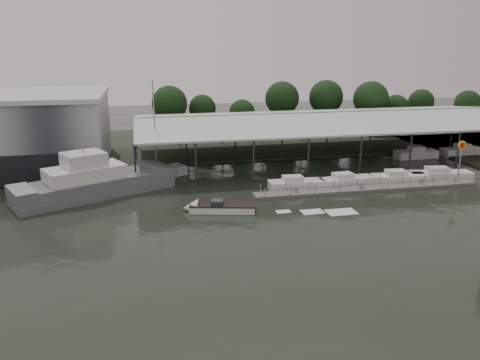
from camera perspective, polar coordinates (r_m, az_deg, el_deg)
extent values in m
plane|color=black|center=(43.67, 3.55, -6.37)|extent=(200.00, 200.00, 0.00)
cube|color=#373D2E|center=(83.25, -4.20, 4.57)|extent=(140.00, 30.00, 0.30)
cube|color=#95999E|center=(71.84, -25.63, 5.17)|extent=(24.00, 20.00, 10.00)
cube|color=#B8BABD|center=(71.19, -26.14, 9.27)|extent=(24.50, 20.50, 0.60)
cube|color=#2E3133|center=(73.15, 10.72, 8.04)|extent=(58.00, 0.40, 0.30)
cylinder|color=#2E3133|center=(57.06, -12.65, 1.58)|extent=(0.24, 0.24, 5.50)
cylinder|color=#2E3133|center=(79.56, -12.61, 5.63)|extent=(0.24, 0.24, 5.50)
cylinder|color=#2E3133|center=(97.89, 23.92, 6.55)|extent=(0.24, 0.24, 5.50)
cube|color=#605D55|center=(57.73, 15.34, -1.07)|extent=(28.00, 2.00, 0.40)
cylinder|color=gray|center=(52.14, 3.02, -1.64)|extent=(0.10, 0.10, 1.20)
cylinder|color=gray|center=(65.18, 25.25, 0.44)|extent=(0.10, 0.10, 1.20)
cube|color=gray|center=(57.15, 14.49, -0.65)|extent=(0.30, 0.30, 0.70)
cylinder|color=gray|center=(63.49, 25.18, 1.65)|extent=(0.16, 0.16, 5.00)
cylinder|color=yellow|center=(62.98, 25.45, 3.85)|extent=(1.10, 0.12, 1.10)
cylinder|color=red|center=(62.93, 25.49, 3.84)|extent=(0.70, 0.05, 0.70)
cube|color=gray|center=(107.72, 26.11, 6.64)|extent=(10.00, 8.00, 4.00)
cube|color=slate|center=(56.31, -17.18, -0.90)|extent=(18.41, 12.45, 2.40)
cube|color=slate|center=(59.12, -10.12, 1.37)|extent=(5.22, 5.92, 1.85)
cube|color=silver|center=(55.49, -18.36, 0.67)|extent=(9.46, 7.51, 1.80)
cube|color=silver|center=(55.08, -18.52, 2.38)|extent=(5.47, 5.16, 1.61)
cylinder|color=gray|center=(54.60, -18.74, 4.82)|extent=(0.18, 0.18, 3.50)
cube|color=gray|center=(53.87, -25.13, -1.04)|extent=(4.09, 5.37, 0.15)
cube|color=silver|center=(61.93, -10.43, 0.69)|extent=(8.93, 6.00, 1.40)
cube|color=silver|center=(61.12, -11.63, 1.30)|extent=(3.26, 2.79, 0.80)
cylinder|color=gray|center=(60.79, -10.37, 6.42)|extent=(0.16, 0.16, 11.59)
cylinder|color=gray|center=(61.10, -11.44, 1.79)|extent=(3.22, 1.59, 0.12)
cube|color=silver|center=(48.78, -2.17, -3.45)|extent=(7.02, 3.49, 0.90)
cone|color=silver|center=(49.08, -6.03, -3.41)|extent=(2.01, 2.31, 2.00)
cube|color=black|center=(48.65, -2.18, -3.01)|extent=(7.04, 3.54, 0.12)
cube|color=#2E3133|center=(48.60, -2.82, -2.73)|extent=(1.49, 1.64, 0.50)
cube|color=silver|center=(48.95, 5.32, -3.86)|extent=(2.30, 1.50, 0.04)
cube|color=silver|center=(49.26, 8.81, -3.85)|extent=(3.10, 2.00, 0.04)
cube|color=silver|center=(49.75, 12.24, -3.83)|extent=(3.90, 2.50, 0.04)
cube|color=silver|center=(56.64, 6.88, -0.61)|extent=(6.78, 2.47, 1.10)
cube|color=silver|center=(56.26, 6.43, 0.14)|extent=(2.41, 1.70, 0.70)
cube|color=silver|center=(58.98, 12.85, -0.23)|extent=(6.99, 2.83, 1.10)
cube|color=silver|center=(58.56, 12.46, 0.50)|extent=(2.53, 1.82, 0.70)
cube|color=silver|center=(62.18, 18.79, 0.15)|extent=(7.13, 2.88, 1.10)
cube|color=silver|center=(61.72, 18.46, 0.84)|extent=(2.58, 1.84, 0.70)
cube|color=silver|center=(65.63, 23.17, 0.51)|extent=(8.20, 3.50, 1.10)
cube|color=silver|center=(65.16, 22.88, 1.17)|extent=(3.01, 2.05, 0.70)
cylinder|color=#302015|center=(87.75, -8.47, 6.51)|extent=(0.50, 0.50, 4.62)
sphere|color=#1B3816|center=(87.17, -8.59, 9.20)|extent=(6.47, 6.47, 6.47)
cylinder|color=#302015|center=(90.81, -4.57, 6.65)|extent=(0.50, 0.50, 3.68)
sphere|color=#1B3816|center=(90.33, -4.61, 8.72)|extent=(5.15, 5.15, 5.15)
cylinder|color=#302015|center=(87.95, 0.24, 6.30)|extent=(0.50, 0.50, 3.39)
sphere|color=#1B3816|center=(87.49, 0.24, 8.27)|extent=(4.75, 4.75, 4.75)
cylinder|color=#302015|center=(93.97, 5.09, 7.28)|extent=(0.50, 0.50, 4.75)
sphere|color=#1B3816|center=(93.42, 5.15, 9.88)|extent=(6.65, 6.65, 6.65)
cylinder|color=#302015|center=(96.53, 10.31, 7.34)|extent=(0.50, 0.50, 4.82)
sphere|color=#1B3816|center=(95.98, 10.44, 9.90)|extent=(6.75, 6.75, 6.75)
cylinder|color=#302015|center=(95.57, 15.46, 6.94)|extent=(0.50, 0.50, 4.81)
sphere|color=#1B3816|center=(95.02, 15.66, 9.51)|extent=(6.74, 6.74, 6.74)
cylinder|color=#302015|center=(99.28, 18.32, 6.64)|extent=(0.50, 0.50, 3.49)
sphere|color=#1B3816|center=(98.85, 18.48, 8.43)|extent=(4.88, 4.88, 4.88)
cylinder|color=#302015|center=(106.29, 21.02, 7.04)|extent=(0.50, 0.50, 3.78)
sphere|color=#1B3816|center=(105.87, 21.20, 8.86)|extent=(5.30, 5.30, 5.30)
cylinder|color=#302015|center=(109.31, 25.78, 6.72)|extent=(0.50, 0.50, 3.71)
sphere|color=#1B3816|center=(108.90, 25.99, 8.45)|extent=(5.20, 5.20, 5.20)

